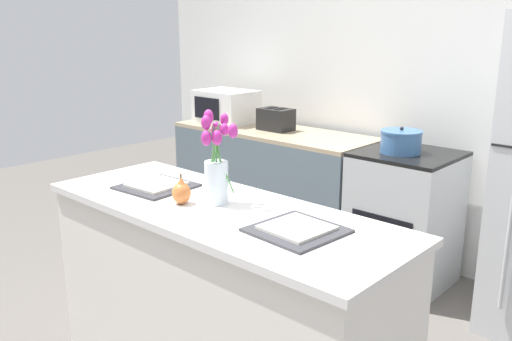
{
  "coord_description": "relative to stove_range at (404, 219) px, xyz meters",
  "views": [
    {
      "loc": [
        1.68,
        -1.57,
        1.69
      ],
      "look_at": [
        0.0,
        0.25,
        1.03
      ],
      "focal_mm": 38.0,
      "sensor_mm": 36.0,
      "label": 1
    }
  ],
  "objects": [
    {
      "name": "pear_figurine",
      "position": [
        -0.26,
        -1.68,
        0.51
      ],
      "size": [
        0.09,
        0.09,
        0.14
      ],
      "color": "#C66B33",
      "rests_on": "kitchen_island"
    },
    {
      "name": "kitchen_island",
      "position": [
        -0.1,
        -1.6,
        0.0
      ],
      "size": [
        1.8,
        0.66,
        0.91
      ],
      "color": "silver",
      "rests_on": "ground_plane"
    },
    {
      "name": "cooking_pot",
      "position": [
        -0.04,
        -0.05,
        0.53
      ],
      "size": [
        0.26,
        0.26,
        0.17
      ],
      "color": "#386093",
      "rests_on": "stove_range"
    },
    {
      "name": "plate_setting_right",
      "position": [
        0.35,
        -1.6,
        0.47
      ],
      "size": [
        0.35,
        0.35,
        0.02
      ],
      "color": "#333338",
      "rests_on": "kitchen_island"
    },
    {
      "name": "plate_setting_left",
      "position": [
        -0.55,
        -1.6,
        0.47
      ],
      "size": [
        0.35,
        0.35,
        0.02
      ],
      "color": "#333338",
      "rests_on": "kitchen_island"
    },
    {
      "name": "back_wall",
      "position": [
        -0.1,
        0.4,
        0.9
      ],
      "size": [
        5.2,
        0.08,
        2.7
      ],
      "color": "silver",
      "rests_on": "ground_plane"
    },
    {
      "name": "stove_range",
      "position": [
        0.0,
        0.0,
        0.0
      ],
      "size": [
        0.6,
        0.61,
        0.91
      ],
      "color": "#B2B5B7",
      "rests_on": "ground_plane"
    },
    {
      "name": "microwave",
      "position": [
        -1.68,
        -0.0,
        0.59
      ],
      "size": [
        0.48,
        0.37,
        0.27
      ],
      "color": "white",
      "rests_on": "back_counter"
    },
    {
      "name": "flower_vase",
      "position": [
        -0.14,
        -1.56,
        0.63
      ],
      "size": [
        0.18,
        0.15,
        0.43
      ],
      "color": "silver",
      "rests_on": "kitchen_island"
    },
    {
      "name": "toaster",
      "position": [
        -1.14,
        0.01,
        0.54
      ],
      "size": [
        0.28,
        0.18,
        0.17
      ],
      "color": "black",
      "rests_on": "back_counter"
    },
    {
      "name": "back_counter",
      "position": [
        -1.16,
        0.0,
        0.0
      ],
      "size": [
        1.68,
        0.6,
        0.91
      ],
      "color": "slate",
      "rests_on": "ground_plane"
    }
  ]
}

